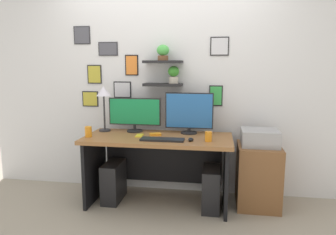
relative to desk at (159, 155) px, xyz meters
name	(u,v)px	position (x,y,z in m)	size (l,w,h in m)	color
ground_plane	(158,203)	(0.00, -0.05, -0.54)	(8.00, 8.00, 0.00)	gray
back_wall_assembly	(164,78)	(0.00, 0.38, 0.82)	(4.40, 0.24, 2.70)	silver
desk	(159,155)	(0.00, 0.00, 0.00)	(1.56, 0.68, 0.75)	brown
monitor_left	(135,113)	(-0.31, 0.16, 0.42)	(0.60, 0.18, 0.38)	black
monitor_right	(189,113)	(0.31, 0.16, 0.44)	(0.53, 0.18, 0.45)	black
keyboard	(162,140)	(0.08, -0.22, 0.22)	(0.44, 0.14, 0.02)	black
computer_mouse	(191,139)	(0.36, -0.19, 0.23)	(0.06, 0.09, 0.03)	black
desk_lamp	(104,96)	(-0.66, 0.13, 0.62)	(0.16, 0.16, 0.51)	#2D2D33
cell_phone	(139,135)	(-0.20, -0.05, 0.22)	(0.07, 0.14, 0.01)	yellow
pen_cup	(208,136)	(0.54, -0.18, 0.26)	(0.07, 0.07, 0.10)	orange
scissors_tray	(155,134)	(-0.04, 0.00, 0.22)	(0.12, 0.08, 0.02)	orange
water_cup	(88,132)	(-0.72, -0.18, 0.27)	(0.07, 0.07, 0.11)	orange
drawer_cabinet	(258,176)	(1.06, 0.08, -0.21)	(0.44, 0.50, 0.66)	brown
printer	(260,138)	(1.06, 0.08, 0.21)	(0.38, 0.34, 0.17)	#9E9EA3
computer_tower_left	(114,181)	(-0.51, -0.05, -0.32)	(0.18, 0.40, 0.43)	black
computer_tower_right	(211,188)	(0.57, -0.09, -0.32)	(0.18, 0.40, 0.44)	black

